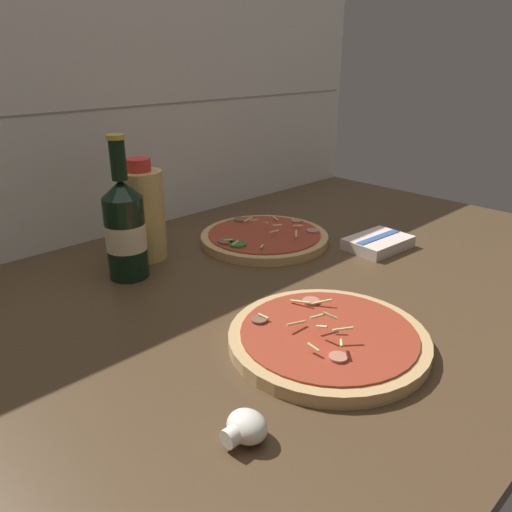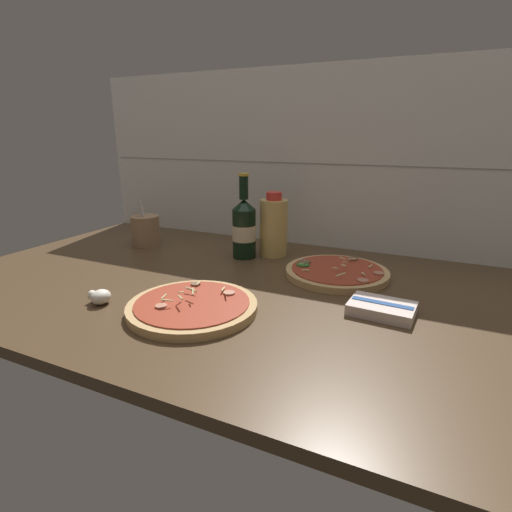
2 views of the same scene
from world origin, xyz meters
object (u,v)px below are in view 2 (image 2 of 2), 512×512
Objects in this scene: pizza_far at (337,272)px; beer_bottle at (244,228)px; utensil_crock at (146,230)px; dish_towel at (382,308)px; oil_bottle at (274,227)px; mushroom_left at (100,297)px; pizza_near at (193,306)px.

beer_bottle reaches higher than pizza_far.
dish_towel is (81.77, -22.28, -4.02)cm from utensil_crock.
beer_bottle is 9.41cm from oil_bottle.
beer_bottle is 51.60cm from dish_towel.
pizza_far is at bearing -24.98° from oil_bottle.
utensil_crock reaches higher than pizza_far.
pizza_near is at bearing 14.68° from mushroom_left.
mushroom_left is 0.36× the size of dish_towel.
beer_bottle reaches higher than mushroom_left.
mushroom_left is at bearing -111.97° from oil_bottle.
pizza_far is 67.41cm from utensil_crock.
pizza_near is 1.81× the size of utensil_crock.
oil_bottle reaches higher than pizza_far.
pizza_near is 1.09× the size of beer_bottle.
oil_bottle reaches higher than pizza_near.
mushroom_left is (-21.11, -5.53, 0.60)cm from pizza_near.
beer_bottle is at bearing 100.77° from pizza_near.
beer_bottle is at bearing 171.02° from pizza_far.
mushroom_left is at bearing -159.76° from dish_towel.
pizza_far is 1.97× the size of dish_towel.
oil_bottle is at bearing 9.91° from utensil_crock.
pizza_far is 59.89cm from mushroom_left.
utensil_crock is at bearing -170.09° from oil_bottle.
beer_bottle reaches higher than dish_towel.
oil_bottle is at bearing 39.16° from beer_bottle.
pizza_near is 46.71cm from oil_bottle.
pizza_near is 5.65× the size of mushroom_left.
beer_bottle is at bearing 73.51° from mushroom_left.
pizza_near is 1.41× the size of oil_bottle.
pizza_near is at bearing -79.23° from beer_bottle.
oil_bottle is at bearing 90.40° from pizza_near.
beer_bottle reaches higher than oil_bottle.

